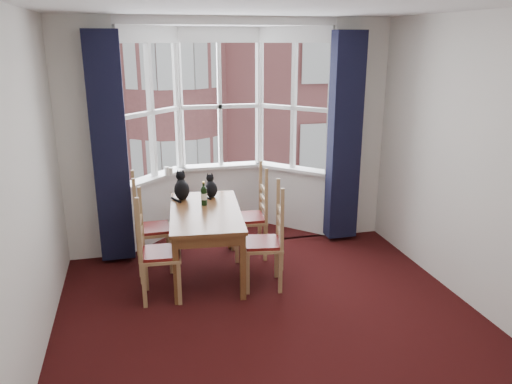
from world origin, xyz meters
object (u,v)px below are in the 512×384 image
object	(u,v)px
wine_bottle	(204,195)
candle_short	(171,171)
chair_right_far	(256,219)
candle_tall	(167,171)
dining_table	(206,218)
cat_right	(211,188)
chair_left_far	(145,231)
chair_right_near	(271,244)
chair_left_near	(151,255)
cat_left	(182,188)

from	to	relation	value
wine_bottle	candle_short	world-z (taller)	wine_bottle
chair_right_far	candle_tall	bearing A→B (deg)	141.45
dining_table	cat_right	distance (m)	0.54
chair_left_far	dining_table	bearing A→B (deg)	-21.42
chair_right_near	chair_right_far	world-z (taller)	same
chair_left_far	wine_bottle	distance (m)	0.78
chair_left_near	chair_left_far	world-z (taller)	same
chair_left_near	chair_right_near	distance (m)	1.24
chair_left_near	candle_short	distance (m)	1.70
chair_left_near	chair_right_far	xyz separation A→B (m)	(1.27, 0.79, 0.00)
chair_left_far	candle_tall	bearing A→B (deg)	69.21
wine_bottle	chair_right_far	bearing A→B (deg)	13.33
wine_bottle	chair_left_near	bearing A→B (deg)	-134.71
dining_table	chair_left_near	size ratio (longest dim) A/B	1.61
chair_left_near	cat_right	distance (m)	1.26
dining_table	candle_tall	xyz separation A→B (m)	(-0.33, 1.13, 0.27)
chair_right_near	cat_left	xyz separation A→B (m)	(-0.83, 0.94, 0.41)
chair_left_far	chair_left_near	bearing A→B (deg)	-86.64
dining_table	chair_left_near	world-z (taller)	chair_left_near
cat_left	candle_tall	xyz separation A→B (m)	(-0.12, 0.65, 0.05)
cat_right	cat_left	bearing A→B (deg)	-179.31
dining_table	cat_left	xyz separation A→B (m)	(-0.21, 0.48, 0.22)
candle_short	cat_right	bearing A→B (deg)	-58.35
cat_right	chair_left_far	bearing A→B (deg)	-164.44
chair_right_far	candle_short	distance (m)	1.31
dining_table	candle_short	bearing A→B (deg)	103.43
candle_tall	candle_short	bearing A→B (deg)	30.61
cat_left	candle_short	xyz separation A→B (m)	(-0.07, 0.68, 0.04)
cat_left	cat_right	size ratio (longest dim) A/B	1.22
chair_left_far	candle_tall	size ratio (longest dim) A/B	8.10
wine_bottle	chair_left_far	bearing A→B (deg)	174.35
chair_left_far	chair_right_far	size ratio (longest dim) A/B	1.00
chair_right_near	candle_short	xyz separation A→B (m)	(-0.90, 1.62, 0.44)
chair_right_near	chair_right_far	distance (m)	0.80
cat_right	wine_bottle	xyz separation A→B (m)	(-0.13, -0.29, 0.01)
dining_table	cat_left	bearing A→B (deg)	113.35
chair_right_near	candle_tall	distance (m)	1.91
cat_left	wine_bottle	distance (m)	0.36
chair_right_far	candle_tall	xyz separation A→B (m)	(-0.98, 0.78, 0.45)
chair_left_near	chair_right_near	bearing A→B (deg)	-0.66
cat_right	candle_short	xyz separation A→B (m)	(-0.42, 0.68, 0.06)
chair_left_near	cat_left	bearing A→B (deg)	66.01
chair_right_far	cat_left	size ratio (longest dim) A/B	2.65
chair_left_far	cat_left	world-z (taller)	cat_left
chair_left_far	candle_tall	world-z (taller)	candle_tall
chair_left_far	chair_right_near	world-z (taller)	same
wine_bottle	candle_tall	bearing A→B (deg)	110.08
cat_left	candle_short	size ratio (longest dim) A/B	3.73
candle_short	dining_table	bearing A→B (deg)	-76.57
chair_right_far	cat_right	bearing A→B (deg)	165.14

